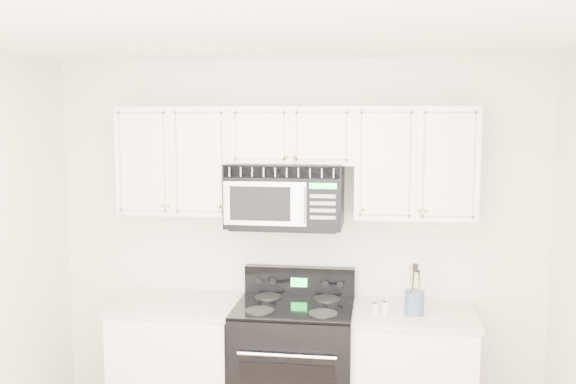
# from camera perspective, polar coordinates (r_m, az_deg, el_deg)

# --- Properties ---
(room) EXTENTS (3.51, 3.51, 2.61)m
(room) POSITION_cam_1_polar(r_m,az_deg,el_deg) (2.97, -3.59, -11.04)
(room) COLOR brown
(room) RESTS_ON ground
(base_cabinet_left) EXTENTS (0.86, 0.65, 0.92)m
(base_cabinet_left) POSITION_cam_1_polar(r_m,az_deg,el_deg) (4.77, -9.67, -15.24)
(base_cabinet_left) COLOR white
(base_cabinet_left) RESTS_ON ground
(base_cabinet_right) EXTENTS (0.86, 0.65, 0.92)m
(base_cabinet_right) POSITION_cam_1_polar(r_m,az_deg,el_deg) (4.57, 10.66, -16.26)
(base_cabinet_right) COLOR white
(base_cabinet_right) RESTS_ON ground
(range) EXTENTS (0.79, 0.72, 1.13)m
(range) POSITION_cam_1_polar(r_m,az_deg,el_deg) (4.55, 0.57, -15.43)
(range) COLOR black
(range) RESTS_ON ground
(upper_cabinets) EXTENTS (2.44, 0.37, 0.75)m
(upper_cabinets) POSITION_cam_1_polar(r_m,az_deg,el_deg) (4.39, 0.52, 3.23)
(upper_cabinets) COLOR white
(upper_cabinets) RESTS_ON ground
(microwave) EXTENTS (0.79, 0.44, 0.44)m
(microwave) POSITION_cam_1_polar(r_m,az_deg,el_deg) (4.39, -0.26, -0.25)
(microwave) COLOR black
(microwave) RESTS_ON ground
(utensil_crock) EXTENTS (0.13, 0.13, 0.34)m
(utensil_crock) POSITION_cam_1_polar(r_m,az_deg,el_deg) (4.31, 11.17, -9.50)
(utensil_crock) COLOR #45587E
(utensil_crock) RESTS_ON base_cabinet_right
(shaker_salt) EXTENTS (0.04, 0.04, 0.09)m
(shaker_salt) POSITION_cam_1_polar(r_m,az_deg,el_deg) (4.27, 7.82, -10.16)
(shaker_salt) COLOR silver
(shaker_salt) RESTS_ON base_cabinet_right
(shaker_pepper) EXTENTS (0.04, 0.04, 0.11)m
(shaker_pepper) POSITION_cam_1_polar(r_m,az_deg,el_deg) (4.27, 8.68, -10.08)
(shaker_pepper) COLOR silver
(shaker_pepper) RESTS_ON base_cabinet_right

